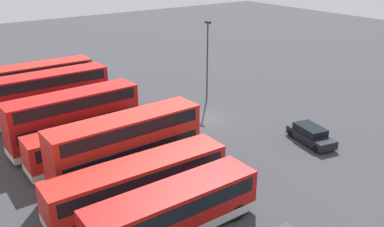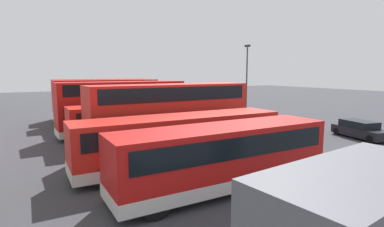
{
  "view_description": "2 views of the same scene",
  "coord_description": "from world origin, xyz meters",
  "px_view_note": "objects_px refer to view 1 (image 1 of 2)",
  "views": [
    {
      "loc": [
        -29.27,
        22.75,
        15.32
      ],
      "look_at": [
        -1.71,
        2.95,
        1.79
      ],
      "focal_mm": 38.76,
      "sensor_mm": 36.0,
      "label": 1
    },
    {
      "loc": [
        -23.44,
        19.87,
        5.33
      ],
      "look_at": [
        1.92,
        5.43,
        1.33
      ],
      "focal_mm": 28.15,
      "sensor_mm": 36.0,
      "label": 2
    }
  ],
  "objects_px": {
    "bus_single_deck_sixth": "(64,113)",
    "bus_double_decker_third": "(127,145)",
    "bus_single_deck_fourth": "(94,142)",
    "bus_single_deck_second": "(139,181)",
    "bus_single_deck_near_end": "(174,210)",
    "bus_double_decker_fifth": "(74,118)",
    "lamp_post_tall": "(207,55)",
    "car_hatchback_silver": "(311,135)",
    "bus_double_decker_far_end": "(41,84)",
    "bus_double_decker_seventh": "(52,94)"
  },
  "relations": [
    {
      "from": "car_hatchback_silver",
      "to": "lamp_post_tall",
      "type": "xyz_separation_m",
      "value": [
        13.57,
        0.64,
        4.23
      ]
    },
    {
      "from": "bus_single_deck_fourth",
      "to": "bus_double_decker_far_end",
      "type": "distance_m",
      "value": 14.51
    },
    {
      "from": "bus_double_decker_fifth",
      "to": "bus_single_deck_near_end",
      "type": "bearing_deg",
      "value": -179.23
    },
    {
      "from": "bus_double_decker_third",
      "to": "bus_single_deck_fourth",
      "type": "bearing_deg",
      "value": 18.39
    },
    {
      "from": "bus_double_decker_third",
      "to": "bus_double_decker_seventh",
      "type": "relative_size",
      "value": 1.05
    },
    {
      "from": "bus_single_deck_sixth",
      "to": "bus_double_decker_far_end",
      "type": "distance_m",
      "value": 7.22
    },
    {
      "from": "bus_double_decker_fifth",
      "to": "bus_single_deck_sixth",
      "type": "distance_m",
      "value": 3.75
    },
    {
      "from": "bus_single_deck_sixth",
      "to": "lamp_post_tall",
      "type": "xyz_separation_m",
      "value": [
        -1.23,
        -15.23,
        3.32
      ]
    },
    {
      "from": "bus_single_deck_near_end",
      "to": "bus_double_decker_fifth",
      "type": "height_order",
      "value": "bus_double_decker_fifth"
    },
    {
      "from": "bus_single_deck_fourth",
      "to": "car_hatchback_silver",
      "type": "relative_size",
      "value": 2.12
    },
    {
      "from": "bus_single_deck_second",
      "to": "car_hatchback_silver",
      "type": "xyz_separation_m",
      "value": [
        -0.44,
        -16.17,
        -0.92
      ]
    },
    {
      "from": "bus_single_deck_near_end",
      "to": "bus_single_deck_second",
      "type": "height_order",
      "value": "same"
    },
    {
      "from": "bus_single_deck_near_end",
      "to": "bus_double_decker_third",
      "type": "distance_m",
      "value": 7.62
    },
    {
      "from": "bus_single_deck_near_end",
      "to": "lamp_post_tall",
      "type": "distance_m",
      "value": 23.16
    },
    {
      "from": "bus_single_deck_near_end",
      "to": "bus_double_decker_fifth",
      "type": "relative_size",
      "value": 0.96
    },
    {
      "from": "lamp_post_tall",
      "to": "bus_single_deck_sixth",
      "type": "bearing_deg",
      "value": 85.37
    },
    {
      "from": "bus_single_deck_second",
      "to": "bus_double_decker_seventh",
      "type": "xyz_separation_m",
      "value": [
        17.73,
        -0.37,
        0.82
      ]
    },
    {
      "from": "bus_single_deck_sixth",
      "to": "bus_double_decker_seventh",
      "type": "distance_m",
      "value": 3.47
    },
    {
      "from": "bus_single_deck_near_end",
      "to": "bus_double_decker_seventh",
      "type": "relative_size",
      "value": 0.98
    },
    {
      "from": "bus_double_decker_fifth",
      "to": "car_hatchback_silver",
      "type": "xyz_separation_m",
      "value": [
        -11.16,
        -16.26,
        -1.75
      ]
    },
    {
      "from": "bus_single_deck_sixth",
      "to": "bus_double_decker_seventh",
      "type": "bearing_deg",
      "value": -1.13
    },
    {
      "from": "bus_single_deck_near_end",
      "to": "bus_single_deck_fourth",
      "type": "xyz_separation_m",
      "value": [
        10.89,
        0.14,
        -0.0
      ]
    },
    {
      "from": "bus_double_decker_third",
      "to": "bus_single_deck_fourth",
      "type": "height_order",
      "value": "bus_double_decker_third"
    },
    {
      "from": "bus_single_deck_fourth",
      "to": "bus_single_deck_sixth",
      "type": "xyz_separation_m",
      "value": [
        7.3,
        -0.34,
        -0.0
      ]
    },
    {
      "from": "car_hatchback_silver",
      "to": "lamp_post_tall",
      "type": "relative_size",
      "value": 0.56
    },
    {
      "from": "bus_double_decker_third",
      "to": "lamp_post_tall",
      "type": "height_order",
      "value": "lamp_post_tall"
    },
    {
      "from": "bus_double_decker_seventh",
      "to": "bus_double_decker_far_end",
      "type": "distance_m",
      "value": 3.81
    },
    {
      "from": "bus_double_decker_fifth",
      "to": "lamp_post_tall",
      "type": "xyz_separation_m",
      "value": [
        2.41,
        -15.62,
        2.49
      ]
    },
    {
      "from": "bus_single_deck_near_end",
      "to": "bus_double_decker_far_end",
      "type": "height_order",
      "value": "bus_double_decker_far_end"
    },
    {
      "from": "bus_double_decker_fifth",
      "to": "bus_double_decker_seventh",
      "type": "xyz_separation_m",
      "value": [
        7.01,
        -0.46,
        -0.0
      ]
    },
    {
      "from": "bus_single_deck_fourth",
      "to": "bus_double_decker_fifth",
      "type": "bearing_deg",
      "value": 0.84
    },
    {
      "from": "bus_single_deck_sixth",
      "to": "bus_double_decker_third",
      "type": "bearing_deg",
      "value": -175.82
    },
    {
      "from": "bus_double_decker_far_end",
      "to": "car_hatchback_silver",
      "type": "relative_size",
      "value": 2.19
    },
    {
      "from": "bus_double_decker_seventh",
      "to": "bus_double_decker_far_end",
      "type": "height_order",
      "value": "same"
    },
    {
      "from": "bus_double_decker_fifth",
      "to": "lamp_post_tall",
      "type": "height_order",
      "value": "lamp_post_tall"
    },
    {
      "from": "bus_double_decker_seventh",
      "to": "lamp_post_tall",
      "type": "distance_m",
      "value": 16.04
    },
    {
      "from": "bus_single_deck_fourth",
      "to": "bus_single_deck_near_end",
      "type": "bearing_deg",
      "value": -179.26
    },
    {
      "from": "bus_single_deck_second",
      "to": "bus_double_decker_fifth",
      "type": "distance_m",
      "value": 10.75
    },
    {
      "from": "bus_single_deck_second",
      "to": "bus_single_deck_sixth",
      "type": "bearing_deg",
      "value": -1.2
    },
    {
      "from": "bus_double_decker_third",
      "to": "lamp_post_tall",
      "type": "distance_m",
      "value": 17.44
    },
    {
      "from": "bus_single_deck_near_end",
      "to": "lamp_post_tall",
      "type": "relative_size",
      "value": 1.23
    },
    {
      "from": "bus_double_decker_third",
      "to": "bus_single_deck_near_end",
      "type": "bearing_deg",
      "value": 172.54
    },
    {
      "from": "bus_double_decker_fifth",
      "to": "bus_double_decker_far_end",
      "type": "bearing_deg",
      "value": -3.14
    },
    {
      "from": "bus_single_deck_second",
      "to": "lamp_post_tall",
      "type": "xyz_separation_m",
      "value": [
        13.13,
        -15.53,
        3.31
      ]
    },
    {
      "from": "bus_single_deck_second",
      "to": "bus_double_decker_third",
      "type": "bearing_deg",
      "value": -16.4
    },
    {
      "from": "bus_single_deck_near_end",
      "to": "bus_single_deck_fourth",
      "type": "distance_m",
      "value": 10.89
    },
    {
      "from": "bus_double_decker_far_end",
      "to": "lamp_post_tall",
      "type": "height_order",
      "value": "lamp_post_tall"
    },
    {
      "from": "bus_double_decker_fifth",
      "to": "bus_double_decker_far_end",
      "type": "distance_m",
      "value": 10.83
    },
    {
      "from": "bus_double_decker_far_end",
      "to": "bus_double_decker_seventh",
      "type": "bearing_deg",
      "value": 178.02
    },
    {
      "from": "bus_single_deck_second",
      "to": "bus_single_deck_sixth",
      "type": "xyz_separation_m",
      "value": [
        14.36,
        -0.3,
        -0.0
      ]
    }
  ]
}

